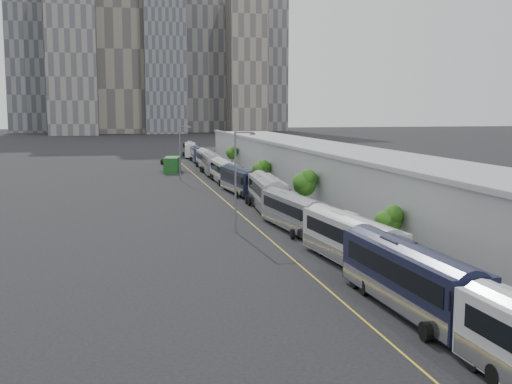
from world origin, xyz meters
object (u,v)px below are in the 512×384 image
object	(u,v)px
bus_1	(409,283)
shipping_container	(172,165)
suv	(169,162)
street_lamp_near	(237,175)
bus_2	(351,244)
bus_8	(206,161)
bus_10	(190,151)
bus_4	(267,195)
bus_9	(198,155)
bus_7	(212,165)
bus_6	(223,173)
bus_3	(293,215)
street_lamp_far	(181,149)
bus_5	(240,183)

from	to	relation	value
bus_1	shipping_container	distance (m)	88.17
shipping_container	suv	world-z (taller)	shipping_container
street_lamp_near	shipping_container	xyz separation A→B (m)	(-1.30, 61.63, -4.16)
bus_2	bus_1	bearing A→B (deg)	-98.39
bus_8	bus_10	world-z (taller)	bus_8
bus_4	street_lamp_near	xyz separation A→B (m)	(-5.98, -13.18, 3.89)
bus_8	shipping_container	size ratio (longest dim) A/B	1.97
bus_1	bus_9	size ratio (longest dim) A/B	1.15
bus_7	bus_9	world-z (taller)	bus_7
street_lamp_near	suv	bearing A→B (deg)	90.49
bus_1	bus_10	distance (m)	125.87
bus_6	bus_9	size ratio (longest dim) A/B	1.05
bus_3	shipping_container	xyz separation A→B (m)	(-6.91, 61.55, -0.08)
bus_1	bus_4	bearing A→B (deg)	87.04
bus_10	bus_4	bearing A→B (deg)	-84.37
bus_3	bus_4	distance (m)	13.11
bus_1	street_lamp_far	world-z (taller)	street_lamp_far
bus_7	street_lamp_near	size ratio (longest dim) A/B	1.37
street_lamp_far	shipping_container	xyz separation A→B (m)	(-0.34, 14.29, -3.82)
bus_8	street_lamp_far	world-z (taller)	street_lamp_far
bus_1	street_lamp_near	world-z (taller)	street_lamp_near
bus_3	bus_4	xyz separation A→B (m)	(0.37, 13.10, 0.19)
shipping_container	bus_7	bearing A→B (deg)	-26.16
bus_8	bus_9	distance (m)	16.39
bus_7	shipping_container	world-z (taller)	bus_7
bus_9	street_lamp_far	bearing A→B (deg)	-98.86
street_lamp_far	bus_6	bearing A→B (deg)	-35.69
street_lamp_near	bus_8	bearing A→B (deg)	84.99
bus_3	shipping_container	distance (m)	61.94
bus_4	bus_5	distance (m)	15.24
bus_5	bus_7	size ratio (longest dim) A/B	0.96
bus_8	bus_6	bearing A→B (deg)	-90.49
bus_2	suv	xyz separation A→B (m)	(-6.78, 92.57, -0.88)
bus_4	suv	size ratio (longest dim) A/B	2.58
bus_5	shipping_container	world-z (taller)	bus_5
bus_7	street_lamp_near	xyz separation A→B (m)	(-5.51, -56.47, 3.96)
bus_3	bus_9	distance (m)	84.49
bus_2	shipping_container	bearing A→B (deg)	90.18
bus_1	bus_8	distance (m)	94.46
shipping_container	suv	xyz separation A→B (m)	(0.64, 15.98, -0.69)
bus_7	bus_9	xyz separation A→B (m)	(0.83, 28.11, -0.16)
bus_6	shipping_container	distance (m)	20.06
bus_5	shipping_container	distance (m)	33.91
bus_6	street_lamp_far	distance (m)	8.70
bus_10	suv	bearing A→B (deg)	-101.63
bus_4	street_lamp_near	distance (m)	14.99
suv	bus_2	bearing A→B (deg)	-99.27
bus_2	bus_10	size ratio (longest dim) A/B	1.03
street_lamp_far	suv	distance (m)	30.61
bus_5	bus_10	size ratio (longest dim) A/B	0.99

